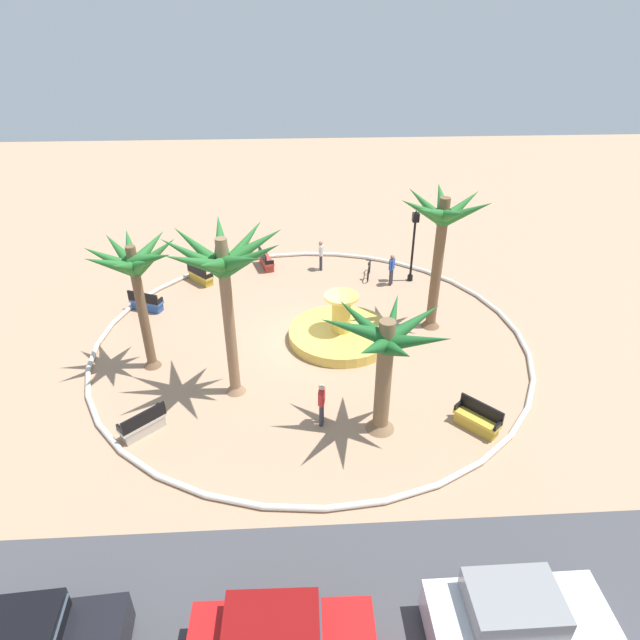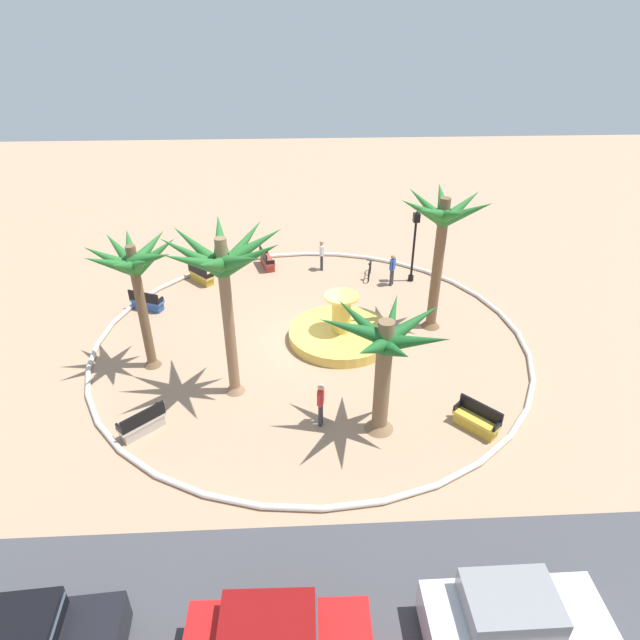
# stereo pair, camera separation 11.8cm
# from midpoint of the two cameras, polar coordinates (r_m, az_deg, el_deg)

# --- Properties ---
(ground_plane) EXTENTS (80.00, 80.00, 0.00)m
(ground_plane) POSITION_cam_midpoint_polar(r_m,az_deg,el_deg) (23.24, -0.80, -2.16)
(ground_plane) COLOR tan
(plaza_curb) EXTENTS (18.34, 18.34, 0.20)m
(plaza_curb) POSITION_cam_midpoint_polar(r_m,az_deg,el_deg) (23.19, -0.80, -1.95)
(plaza_curb) COLOR silver
(plaza_curb) RESTS_ON ground
(fountain) EXTENTS (4.48, 4.48, 2.14)m
(fountain) POSITION_cam_midpoint_polar(r_m,az_deg,el_deg) (23.18, 2.36, -1.38)
(fountain) COLOR gold
(fountain) RESTS_ON ground
(palm_tree_near_fountain) EXTENTS (4.24, 4.45, 6.39)m
(palm_tree_near_fountain) POSITION_cam_midpoint_polar(r_m,az_deg,el_deg) (17.96, -9.98, 5.52)
(palm_tree_near_fountain) COLOR #8E6B4C
(palm_tree_near_fountain) RESTS_ON ground
(palm_tree_by_curb) EXTENTS (3.52, 3.62, 5.43)m
(palm_tree_by_curb) POSITION_cam_midpoint_polar(r_m,az_deg,el_deg) (20.63, -18.95, 5.32)
(palm_tree_by_curb) COLOR brown
(palm_tree_by_curb) RESTS_ON ground
(palm_tree_mid_plaza) EXTENTS (4.18, 4.03, 4.54)m
(palm_tree_mid_plaza) POSITION_cam_midpoint_polar(r_m,az_deg,el_deg) (16.90, 7.07, -3.13)
(palm_tree_mid_plaza) COLOR brown
(palm_tree_mid_plaza) RESTS_ON ground
(palm_tree_far_side) EXTENTS (3.85, 4.07, 6.20)m
(palm_tree_far_side) POSITION_cam_midpoint_polar(r_m,az_deg,el_deg) (22.70, 12.89, 9.55)
(palm_tree_far_side) COLOR brown
(palm_tree_far_side) RESTS_ON ground
(bench_east) EXTENTS (1.45, 1.52, 1.00)m
(bench_east) POSITION_cam_midpoint_polar(r_m,az_deg,el_deg) (19.30, 16.40, -10.26)
(bench_east) COLOR gold
(bench_east) RESTS_ON ground
(bench_west) EXTENTS (1.67, 1.07, 1.00)m
(bench_west) POSITION_cam_midpoint_polar(r_m,az_deg,el_deg) (26.66, -17.74, 1.72)
(bench_west) COLOR #335BA8
(bench_west) RESTS_ON ground
(bench_north) EXTENTS (1.45, 1.51, 1.00)m
(bench_north) POSITION_cam_midpoint_polar(r_m,az_deg,el_deg) (28.62, -12.36, 4.57)
(bench_north) COLOR gold
(bench_north) RESTS_ON ground
(bench_southeast) EXTENTS (1.52, 1.45, 1.00)m
(bench_southeast) POSITION_cam_midpoint_polar(r_m,az_deg,el_deg) (19.36, -18.15, -10.46)
(bench_southeast) COLOR beige
(bench_southeast) RESTS_ON ground
(bench_southwest) EXTENTS (0.91, 1.68, 1.00)m
(bench_southwest) POSITION_cam_midpoint_polar(r_m,az_deg,el_deg) (29.76, -5.54, 6.20)
(bench_southwest) COLOR #B73D33
(bench_southwest) RESTS_ON ground
(lamppost) EXTENTS (0.32, 0.32, 3.82)m
(lamppost) POSITION_cam_midpoint_polar(r_m,az_deg,el_deg) (27.77, 10.09, 8.28)
(lamppost) COLOR black
(lamppost) RESTS_ON ground
(bicycle_red_frame) EXTENTS (0.53, 1.69, 0.94)m
(bicycle_red_frame) POSITION_cam_midpoint_polar(r_m,az_deg,el_deg) (28.64, 5.40, 5.27)
(bicycle_red_frame) COLOR black
(bicycle_red_frame) RESTS_ON ground
(person_cyclist_helmet) EXTENTS (0.35, 0.47, 1.67)m
(person_cyclist_helmet) POSITION_cam_midpoint_polar(r_m,az_deg,el_deg) (27.68, 7.80, 5.45)
(person_cyclist_helmet) COLOR #33333D
(person_cyclist_helmet) RESTS_ON ground
(person_cyclist_photo) EXTENTS (0.27, 0.52, 1.71)m
(person_cyclist_photo) POSITION_cam_midpoint_polar(r_m,az_deg,el_deg) (18.35, 0.26, -8.70)
(person_cyclist_photo) COLOR #33333D
(person_cyclist_photo) RESTS_ON ground
(person_pedestrian_stroll) EXTENTS (0.22, 0.53, 1.66)m
(person_pedestrian_stroll) POSITION_cam_midpoint_polar(r_m,az_deg,el_deg) (29.10, 0.30, 7.03)
(person_pedestrian_stroll) COLOR #33333D
(person_pedestrian_stroll) RESTS_ON ground
(parked_car_leftmost) EXTENTS (4.01, 1.93, 1.67)m
(parked_car_leftmost) POSITION_cam_midpoint_polar(r_m,az_deg,el_deg) (14.34, 20.01, -27.64)
(parked_car_leftmost) COLOR silver
(parked_car_leftmost) RESTS_ON ground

